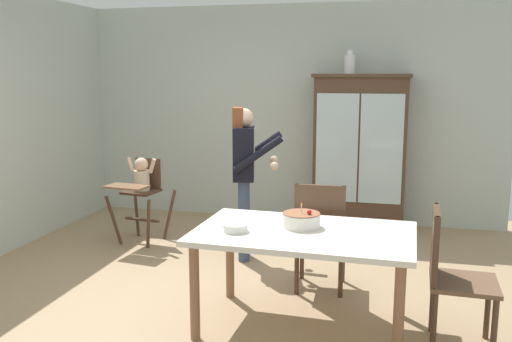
% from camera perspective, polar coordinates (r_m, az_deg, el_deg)
% --- Properties ---
extents(ground_plane, '(6.24, 6.24, 0.00)m').
position_cam_1_polar(ground_plane, '(4.84, -2.50, -12.56)').
color(ground_plane, tan).
extents(wall_back, '(5.32, 0.06, 2.70)m').
position_cam_1_polar(wall_back, '(7.05, 3.42, 5.89)').
color(wall_back, beige).
rests_on(wall_back, ground_plane).
extents(china_cabinet, '(1.13, 0.48, 1.85)m').
position_cam_1_polar(china_cabinet, '(6.73, 10.62, 1.95)').
color(china_cabinet, '#4C3323').
rests_on(china_cabinet, ground_plane).
extents(ceramic_vase, '(0.13, 0.13, 0.27)m').
position_cam_1_polar(ceramic_vase, '(6.68, 9.63, 10.87)').
color(ceramic_vase, white).
rests_on(ceramic_vase, china_cabinet).
extents(high_chair_with_toddler, '(0.65, 0.74, 0.95)m').
position_cam_1_polar(high_chair_with_toddler, '(6.22, -11.74, -1.34)').
color(high_chair_with_toddler, '#4C3323').
rests_on(high_chair_with_toddler, ground_plane).
extents(adult_person, '(0.58, 0.57, 1.53)m').
position_cam_1_polar(adult_person, '(5.47, -1.18, 0.67)').
color(adult_person, '#3D4C6B').
rests_on(adult_person, ground_plane).
extents(dining_table, '(1.60, 1.03, 0.74)m').
position_cam_1_polar(dining_table, '(4.05, 4.92, -7.37)').
color(dining_table, silver).
rests_on(dining_table, ground_plane).
extents(birthday_cake, '(0.28, 0.28, 0.19)m').
position_cam_1_polar(birthday_cake, '(4.11, 4.69, -5.04)').
color(birthday_cake, white).
rests_on(birthday_cake, dining_table).
extents(serving_bowl, '(0.18, 0.18, 0.05)m').
position_cam_1_polar(serving_bowl, '(3.99, -2.14, -5.86)').
color(serving_bowl, silver).
rests_on(serving_bowl, dining_table).
extents(dining_chair_far_side, '(0.46, 0.46, 0.96)m').
position_cam_1_polar(dining_chair_far_side, '(4.74, 6.64, -6.01)').
color(dining_chair_far_side, '#4C3323').
rests_on(dining_chair_far_side, ground_plane).
extents(dining_chair_right_end, '(0.46, 0.46, 0.96)m').
position_cam_1_polar(dining_chair_right_end, '(4.02, 19.23, -9.46)').
color(dining_chair_right_end, '#4C3323').
rests_on(dining_chair_right_end, ground_plane).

